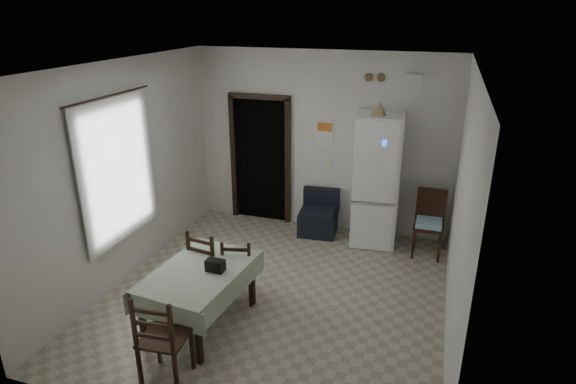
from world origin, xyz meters
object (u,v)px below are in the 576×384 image
(dining_table, at_px, (201,297))
(dining_chair_far_left, at_px, (210,263))
(corner_chair, at_px, (429,225))
(dining_chair_near_head, at_px, (164,336))
(dining_chair_far_right, at_px, (239,268))
(navy_seat, at_px, (318,213))
(fridge, at_px, (377,181))

(dining_table, height_order, dining_chair_far_left, dining_chair_far_left)
(corner_chair, distance_m, dining_chair_near_head, 4.18)
(dining_table, height_order, dining_chair_near_head, dining_chair_near_head)
(dining_chair_far_left, relative_size, dining_chair_far_right, 1.10)
(navy_seat, bearing_deg, corner_chair, -11.99)
(fridge, distance_m, dining_table, 3.25)
(corner_chair, bearing_deg, dining_chair_far_right, -138.11)
(dining_chair_far_left, distance_m, dining_chair_near_head, 1.49)
(navy_seat, bearing_deg, dining_chair_far_left, -115.86)
(dining_chair_far_left, height_order, dining_chair_far_right, dining_chair_far_left)
(dining_chair_near_head, bearing_deg, dining_table, -88.94)
(dining_chair_far_right, height_order, dining_chair_near_head, dining_chair_near_head)
(dining_chair_far_left, distance_m, dining_chair_far_right, 0.37)
(dining_chair_near_head, bearing_deg, dining_chair_far_right, -99.45)
(dining_chair_far_right, bearing_deg, dining_table, 56.23)
(dining_chair_near_head, bearing_deg, dining_chair_far_left, -85.39)
(dining_table, bearing_deg, corner_chair, 52.28)
(dining_table, distance_m, dining_chair_near_head, 0.94)
(dining_chair_far_left, bearing_deg, fridge, -120.22)
(navy_seat, distance_m, dining_chair_far_left, 2.36)
(navy_seat, bearing_deg, dining_chair_far_right, -107.36)
(navy_seat, height_order, dining_chair_far_left, dining_chair_far_left)
(fridge, relative_size, corner_chair, 2.06)
(dining_table, bearing_deg, fridge, 65.77)
(fridge, xyz_separation_m, dining_chair_far_left, (-1.74, -2.21, -0.54))
(fridge, relative_size, dining_chair_far_right, 2.33)
(navy_seat, distance_m, dining_chair_far_right, 2.20)
(navy_seat, relative_size, dining_chair_far_right, 0.82)
(dining_table, xyz_separation_m, dining_chair_far_left, (-0.15, 0.55, 0.13))
(dining_table, xyz_separation_m, dining_chair_far_right, (0.22, 0.61, 0.08))
(corner_chair, height_order, dining_chair_near_head, dining_chair_near_head)
(navy_seat, height_order, dining_table, navy_seat)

